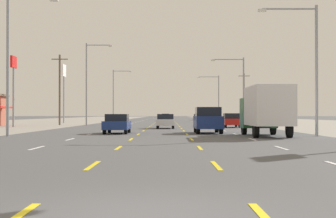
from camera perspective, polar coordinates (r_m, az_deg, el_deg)
The scene contains 19 objects.
ground_plane at distance 73.56m, azimuth -0.28°, elevation -1.70°, with size 572.00×572.00×0.00m, color #4C4C4F.
lane_markings at distance 112.05m, azimuth -0.18°, elevation -1.30°, with size 10.64×227.60×0.01m.
box_truck_far_right_nearest at distance 34.24m, azimuth 10.82°, elevation 0.07°, with size 2.40×7.20×3.23m.
sedan_inner_left_near at distance 38.75m, azimuth -5.63°, elevation -1.60°, with size 1.80×4.50×1.46m.
suv_inner_right_mid at distance 39.25m, azimuth 4.46°, elevation -1.19°, with size 1.98×4.90×1.98m.
sedan_center_turn_midfar at distance 52.17m, azimuth -0.27°, elevation -1.34°, with size 1.80×4.50×1.46m.
hatchback_far_right_far at distance 56.23m, azimuth 7.03°, elevation -1.25°, with size 1.72×3.90×1.54m.
sedan_far_right_farther at distance 118.14m, azimuth 3.29°, elevation -0.90°, with size 1.80×4.50×1.46m.
hatchback_center_turn_farthest at distance 118.98m, azimuth -0.25°, elevation -0.89°, with size 1.72×3.90×1.54m.
pole_sign_left_row_1 at distance 60.49m, azimuth -16.74°, elevation 3.64°, with size 0.24×1.77×7.99m.
pole_sign_left_row_2 at distance 84.94m, azimuth -11.46°, elevation 3.44°, with size 0.24×2.46×9.49m.
streetlight_left_row_0 at distance 35.42m, azimuth -16.83°, elevation 5.75°, with size 3.40×0.26×9.33m.
streetlight_right_row_0 at distance 35.14m, azimuth 15.50°, elevation 5.30°, with size 3.93×0.26×8.63m.
streetlight_left_row_1 at distance 67.16m, azimuth -8.77°, elevation 3.33°, with size 3.46×0.26×10.62m.
streetlight_right_row_1 at distance 66.96m, azimuth 8.00°, elevation 2.60°, with size 4.30×0.26×8.77m.
streetlight_left_row_2 at distance 99.36m, azimuth -5.88°, elevation 1.89°, with size 3.56×0.26×9.98m.
streetlight_right_row_2 at distance 99.25m, azimuth 5.40°, elevation 1.60°, with size 4.20×0.26×8.87m.
utility_pole_left_row_1 at distance 69.85m, azimuth -11.90°, elevation 2.25°, with size 2.20×0.26×9.37m.
utility_pole_right_row_2 at distance 102.34m, azimuth 8.46°, elevation 1.42°, with size 2.20×0.26×9.57m.
Camera 1 is at (0.39, -7.54, 1.46)m, focal length 54.96 mm.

